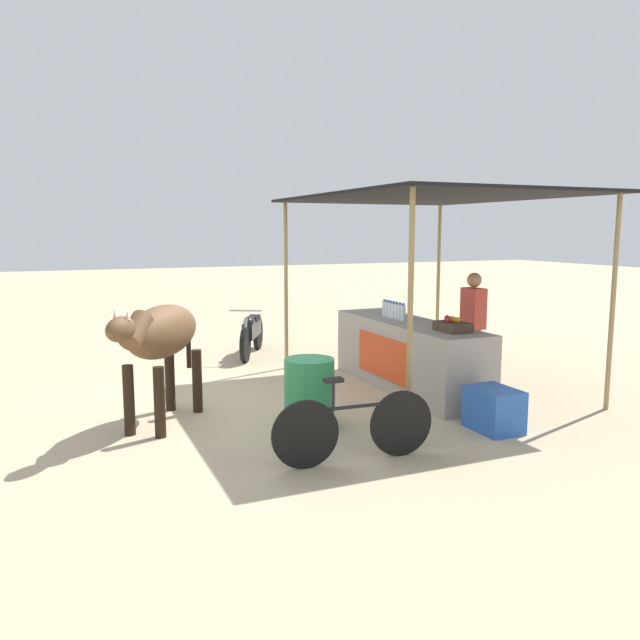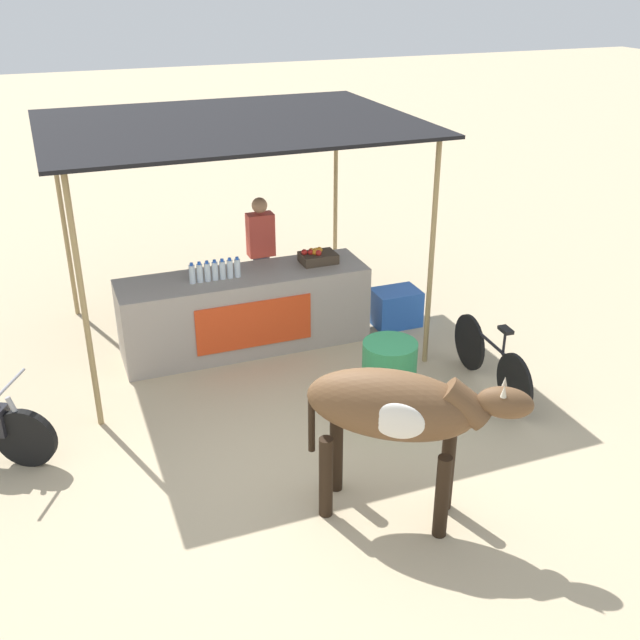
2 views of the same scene
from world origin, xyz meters
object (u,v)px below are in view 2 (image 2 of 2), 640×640
Objects in this scene: vendor_behind_counter at (261,257)px; water_barrel at (389,376)px; cow at (398,411)px; bicycle_leaning at (491,361)px; stall_counter at (245,311)px; fruit_crate at (317,257)px; cooler_box at (396,307)px.

water_barrel is (0.57, -2.68, -0.46)m from vendor_behind_counter.
cow is 2.54m from bicycle_leaning.
bicycle_leaning is at bearing -41.03° from stall_counter.
vendor_behind_counter is at bearing 123.63° from bicycle_leaning.
bicycle_leaning is at bearing 38.07° from cow.
vendor_behind_counter is (0.45, 0.75, 0.37)m from stall_counter.
fruit_crate is 3.58m from cow.
cow is at bearing -84.60° from stall_counter.
vendor_behind_counter is at bearing 88.36° from cow.
stall_counter is 3.85× the size of water_barrel.
fruit_crate reaches higher than water_barrel.
cooler_box is 0.36× the size of bicycle_leaning.
vendor_behind_counter is 2.78m from water_barrel.
cooler_box is at bearing 63.56° from cow.
stall_counter is at bearing 117.95° from water_barrel.
water_barrel is at bearing -77.94° from vendor_behind_counter.
stall_counter is 1.82× the size of vendor_behind_counter.
bicycle_leaning is at bearing -56.37° from vendor_behind_counter.
fruit_crate is 2.49m from bicycle_leaning.
vendor_behind_counter is 4.23m from cow.
vendor_behind_counter is 2.12× the size of water_barrel.
stall_counter is at bearing 138.97° from bicycle_leaning.
stall_counter is at bearing -176.75° from fruit_crate.
cooler_box is at bearing 61.68° from water_barrel.
fruit_crate reaches higher than bicycle_leaning.
cow reaches higher than cooler_box.
vendor_behind_counter is 3.30m from bicycle_leaning.
vendor_behind_counter is at bearing 59.18° from stall_counter.
cow reaches higher than bicycle_leaning.
vendor_behind_counter is at bearing 151.37° from cooler_box.
cooler_box is (2.01, -0.10, -0.24)m from stall_counter.
water_barrel is (1.02, -1.93, -0.09)m from stall_counter.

